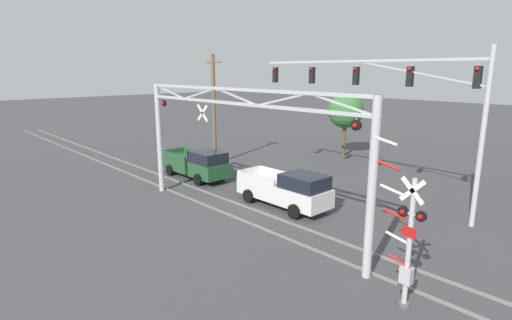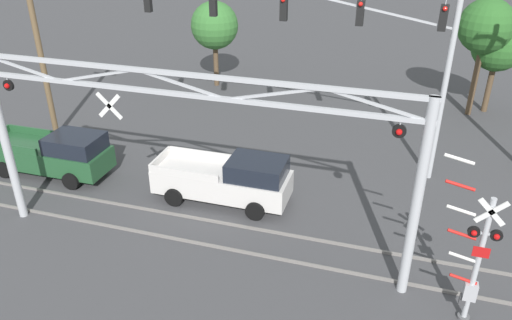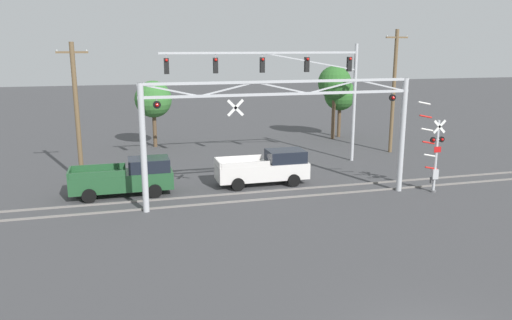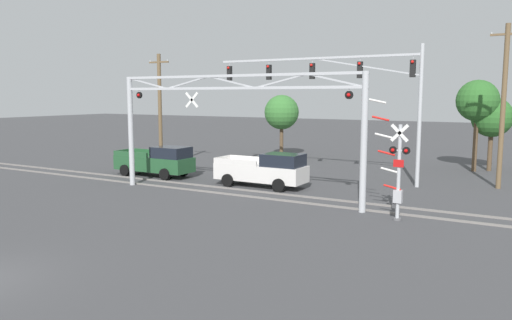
# 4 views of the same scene
# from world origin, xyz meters

# --- Properties ---
(rail_track_near) EXTENTS (80.00, 0.08, 0.10)m
(rail_track_near) POSITION_xyz_m (0.00, 14.58, 0.05)
(rail_track_near) COLOR gray
(rail_track_near) RESTS_ON ground_plane
(rail_track_far) EXTENTS (80.00, 0.08, 0.10)m
(rail_track_far) POSITION_xyz_m (0.00, 16.01, 0.05)
(rail_track_far) COLOR gray
(rail_track_far) RESTS_ON ground_plane
(crossing_gantry) EXTENTS (14.60, 0.31, 6.46)m
(crossing_gantry) POSITION_xyz_m (-0.01, 14.30, 4.23)
(crossing_gantry) COLOR #B7BABF
(crossing_gantry) RESTS_ON ground_plane
(crossing_signal_mast) EXTENTS (1.83, 0.35, 5.24)m
(crossing_signal_mast) POSITION_xyz_m (8.85, 13.58, 2.04)
(crossing_signal_mast) COLOR #B7BABF
(crossing_signal_mast) RESTS_ON ground_plane
(traffic_signal_span) EXTENTS (13.73, 0.39, 8.32)m
(traffic_signal_span) POSITION_xyz_m (3.96, 22.12, 6.02)
(traffic_signal_span) COLOR #B7BABF
(traffic_signal_span) RESTS_ON ground_plane
(pickup_truck_lead) EXTENTS (5.49, 2.14, 2.04)m
(pickup_truck_lead) POSITION_xyz_m (0.15, 17.64, 1.02)
(pickup_truck_lead) COLOR silver
(pickup_truck_lead) RESTS_ON ground_plane
(pickup_truck_following) EXTENTS (5.56, 2.14, 2.04)m
(pickup_truck_following) POSITION_xyz_m (-7.99, 17.53, 1.02)
(pickup_truck_following) COLOR #23512D
(pickup_truck_following) RESTS_ON ground_plane
(utility_pole_left) EXTENTS (1.80, 0.28, 8.41)m
(utility_pole_left) POSITION_xyz_m (-10.65, 21.04, 4.35)
(utility_pole_left) COLOR brown
(utility_pole_left) RESTS_ON ground_plane
(utility_pole_right) EXTENTS (1.80, 0.28, 9.38)m
(utility_pole_right) POSITION_xyz_m (12.15, 24.02, 4.84)
(utility_pole_right) COLOR brown
(utility_pole_right) RESTS_ON ground_plane
(background_tree_beyond_span) EXTENTS (2.91, 2.91, 6.47)m
(background_tree_beyond_span) POSITION_xyz_m (10.11, 30.50, 4.96)
(background_tree_beyond_span) COLOR brown
(background_tree_beyond_span) RESTS_ON ground_plane
(background_tree_far_left_verge) EXTENTS (2.99, 2.99, 5.43)m
(background_tree_far_left_verge) POSITION_xyz_m (-5.54, 31.00, 3.91)
(background_tree_far_left_verge) COLOR brown
(background_tree_far_left_verge) RESTS_ON ground_plane
(background_tree_far_right_verge) EXTENTS (2.84, 2.84, 5.28)m
(background_tree_far_right_verge) POSITION_xyz_m (11.03, 31.27, 3.82)
(background_tree_far_right_verge) COLOR brown
(background_tree_far_right_verge) RESTS_ON ground_plane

